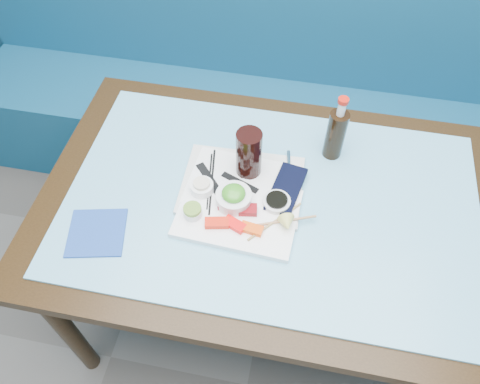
% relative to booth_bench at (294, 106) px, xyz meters
% --- Properties ---
extents(booth_bench, '(3.00, 0.56, 1.17)m').
position_rel_booth_bench_xyz_m(booth_bench, '(0.00, 0.00, 0.00)').
color(booth_bench, navy).
rests_on(booth_bench, ground).
extents(dining_table, '(1.40, 0.90, 0.75)m').
position_rel_booth_bench_xyz_m(dining_table, '(0.00, -0.84, 0.29)').
color(dining_table, black).
rests_on(dining_table, ground).
extents(glass_top, '(1.22, 0.76, 0.01)m').
position_rel_booth_bench_xyz_m(glass_top, '(0.00, -0.84, 0.38)').
color(glass_top, '#67B0CF').
rests_on(glass_top, dining_table).
extents(sashimi_plate, '(0.36, 0.26, 0.02)m').
position_rel_booth_bench_xyz_m(sashimi_plate, '(-0.09, -0.91, 0.39)').
color(sashimi_plate, white).
rests_on(sashimi_plate, glass_top).
extents(salmon_left, '(0.07, 0.05, 0.02)m').
position_rel_booth_bench_xyz_m(salmon_left, '(-0.14, -0.97, 0.41)').
color(salmon_left, red).
rests_on(salmon_left, sashimi_plate).
extents(salmon_mid, '(0.07, 0.05, 0.02)m').
position_rel_booth_bench_xyz_m(salmon_mid, '(-0.09, -0.96, 0.41)').
color(salmon_mid, '#FF0D0A').
rests_on(salmon_mid, sashimi_plate).
extents(salmon_right, '(0.07, 0.04, 0.02)m').
position_rel_booth_bench_xyz_m(salmon_right, '(-0.04, -0.97, 0.41)').
color(salmon_right, '#FF4D0A').
rests_on(salmon_right, sashimi_plate).
extents(tuna_left, '(0.06, 0.04, 0.02)m').
position_rel_booth_bench_xyz_m(tuna_left, '(-0.12, -0.91, 0.41)').
color(tuna_left, maroon).
rests_on(tuna_left, sashimi_plate).
extents(tuna_right, '(0.06, 0.04, 0.02)m').
position_rel_booth_bench_xyz_m(tuna_right, '(-0.06, -0.91, 0.41)').
color(tuna_right, maroon).
rests_on(tuna_right, sashimi_plate).
extents(seaweed_garnish, '(0.06, 0.05, 0.03)m').
position_rel_booth_bench_xyz_m(seaweed_garnish, '(-0.09, -0.90, 0.41)').
color(seaweed_garnish, '#33831E').
rests_on(seaweed_garnish, sashimi_plate).
extents(ramekin_wasabi, '(0.07, 0.07, 0.02)m').
position_rel_booth_bench_xyz_m(ramekin_wasabi, '(-0.21, -0.95, 0.41)').
color(ramekin_wasabi, white).
rests_on(ramekin_wasabi, sashimi_plate).
extents(wasabi_fill, '(0.06, 0.06, 0.01)m').
position_rel_booth_bench_xyz_m(wasabi_fill, '(-0.21, -0.95, 0.43)').
color(wasabi_fill, olive).
rests_on(wasabi_fill, ramekin_wasabi).
extents(ramekin_ginger, '(0.08, 0.08, 0.03)m').
position_rel_booth_bench_xyz_m(ramekin_ginger, '(-0.21, -0.86, 0.42)').
color(ramekin_ginger, white).
rests_on(ramekin_ginger, sashimi_plate).
extents(ginger_fill, '(0.05, 0.05, 0.01)m').
position_rel_booth_bench_xyz_m(ginger_fill, '(-0.21, -0.86, 0.43)').
color(ginger_fill, beige).
rests_on(ginger_fill, ramekin_ginger).
extents(soy_dish, '(0.09, 0.09, 0.02)m').
position_rel_booth_bench_xyz_m(soy_dish, '(0.02, -0.86, 0.41)').
color(soy_dish, silver).
rests_on(soy_dish, sashimi_plate).
extents(soy_fill, '(0.08, 0.08, 0.01)m').
position_rel_booth_bench_xyz_m(soy_fill, '(0.02, -0.86, 0.42)').
color(soy_fill, black).
rests_on(soy_fill, soy_dish).
extents(lemon_wedge, '(0.06, 0.05, 0.05)m').
position_rel_booth_bench_xyz_m(lemon_wedge, '(0.06, -0.94, 0.43)').
color(lemon_wedge, '#E1DB6A').
rests_on(lemon_wedge, sashimi_plate).
extents(chopstick_sleeve, '(0.12, 0.07, 0.00)m').
position_rel_booth_bench_xyz_m(chopstick_sleeve, '(-0.10, -0.81, 0.40)').
color(chopstick_sleeve, black).
rests_on(chopstick_sleeve, sashimi_plate).
extents(wooden_chopstick_a, '(0.13, 0.16, 0.01)m').
position_rel_booth_bench_xyz_m(wooden_chopstick_a, '(0.02, -0.93, 0.40)').
color(wooden_chopstick_a, '#997C48').
rests_on(wooden_chopstick_a, sashimi_plate).
extents(wooden_chopstick_b, '(0.21, 0.09, 0.01)m').
position_rel_booth_bench_xyz_m(wooden_chopstick_b, '(0.03, -0.93, 0.40)').
color(wooden_chopstick_b, '#A9774F').
rests_on(wooden_chopstick_b, sashimi_plate).
extents(serving_tray, '(0.37, 0.28, 0.01)m').
position_rel_booth_bench_xyz_m(serving_tray, '(-0.10, -0.81, 0.39)').
color(serving_tray, silver).
rests_on(serving_tray, glass_top).
extents(paper_placemat, '(0.34, 0.25, 0.00)m').
position_rel_booth_bench_xyz_m(paper_placemat, '(-0.10, -0.81, 0.40)').
color(paper_placemat, white).
rests_on(paper_placemat, serving_tray).
extents(seaweed_bowl, '(0.12, 0.12, 0.04)m').
position_rel_booth_bench_xyz_m(seaweed_bowl, '(-0.11, -0.88, 0.42)').
color(seaweed_bowl, white).
rests_on(seaweed_bowl, serving_tray).
extents(seaweed_salad, '(0.09, 0.09, 0.03)m').
position_rel_booth_bench_xyz_m(seaweed_salad, '(-0.11, -0.88, 0.44)').
color(seaweed_salad, '#378B20').
rests_on(seaweed_salad, seaweed_bowl).
extents(cola_glass, '(0.10, 0.10, 0.16)m').
position_rel_booth_bench_xyz_m(cola_glass, '(-0.09, -0.75, 0.48)').
color(cola_glass, black).
rests_on(cola_glass, serving_tray).
extents(navy_pouch, '(0.11, 0.20, 0.01)m').
position_rel_booth_bench_xyz_m(navy_pouch, '(0.04, -0.81, 0.40)').
color(navy_pouch, black).
rests_on(navy_pouch, serving_tray).
extents(fork, '(0.03, 0.10, 0.01)m').
position_rel_booth_bench_xyz_m(fork, '(0.03, -0.70, 0.40)').
color(fork, silver).
rests_on(fork, serving_tray).
extents(black_chopstick_a, '(0.04, 0.21, 0.01)m').
position_rel_booth_bench_xyz_m(black_chopstick_a, '(-0.19, -0.82, 0.40)').
color(black_chopstick_a, black).
rests_on(black_chopstick_a, serving_tray).
extents(black_chopstick_b, '(0.05, 0.25, 0.01)m').
position_rel_booth_bench_xyz_m(black_chopstick_b, '(-0.19, -0.82, 0.40)').
color(black_chopstick_b, black).
rests_on(black_chopstick_b, serving_tray).
extents(tray_sleeve, '(0.12, 0.14, 0.00)m').
position_rel_booth_bench_xyz_m(tray_sleeve, '(-0.19, -0.82, 0.40)').
color(tray_sleeve, black).
rests_on(tray_sleeve, serving_tray).
extents(cola_bottle_body, '(0.08, 0.08, 0.17)m').
position_rel_booth_bench_xyz_m(cola_bottle_body, '(0.16, -0.62, 0.47)').
color(cola_bottle_body, black).
rests_on(cola_bottle_body, glass_top).
extents(cola_bottle_neck, '(0.03, 0.03, 0.05)m').
position_rel_booth_bench_xyz_m(cola_bottle_neck, '(0.16, -0.62, 0.58)').
color(cola_bottle_neck, silver).
rests_on(cola_bottle_neck, cola_bottle_body).
extents(cola_bottle_cap, '(0.04, 0.04, 0.01)m').
position_rel_booth_bench_xyz_m(cola_bottle_cap, '(0.16, -0.62, 0.61)').
color(cola_bottle_cap, red).
rests_on(cola_bottle_cap, cola_bottle_neck).
extents(blue_napkin, '(0.19, 0.19, 0.01)m').
position_rel_booth_bench_xyz_m(blue_napkin, '(-0.47, -1.05, 0.39)').
color(blue_napkin, navy).
rests_on(blue_napkin, glass_top).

